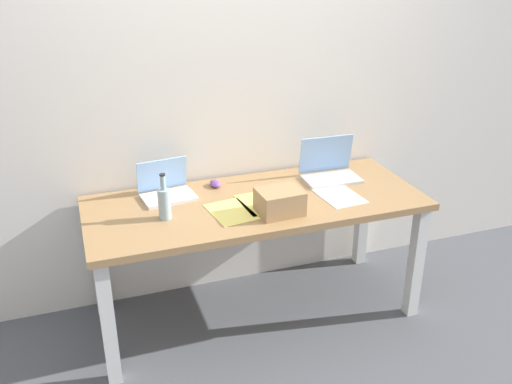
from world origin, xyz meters
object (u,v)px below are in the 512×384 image
(desk, at_px, (256,215))
(computer_mouse, at_px, (215,184))
(laptop_right, at_px, (329,169))
(cardboard_box, at_px, (280,202))
(laptop_left, at_px, (166,189))
(beer_bottle, at_px, (164,202))

(desk, xyz_separation_m, computer_mouse, (-0.16, 0.26, 0.11))
(desk, relative_size, computer_mouse, 18.88)
(laptop_right, distance_m, computer_mouse, 0.70)
(laptop_right, relative_size, computer_mouse, 3.44)
(laptop_right, relative_size, cardboard_box, 1.49)
(laptop_left, distance_m, computer_mouse, 0.30)
(laptop_right, height_order, computer_mouse, laptop_right)
(desk, relative_size, beer_bottle, 7.53)
(computer_mouse, relative_size, cardboard_box, 0.43)
(desk, xyz_separation_m, cardboard_box, (0.07, -0.19, 0.16))
(laptop_left, bearing_deg, laptop_right, -3.52)
(computer_mouse, distance_m, cardboard_box, 0.51)
(laptop_right, bearing_deg, computer_mouse, 170.99)
(computer_mouse, xyz_separation_m, cardboard_box, (0.23, -0.46, 0.05))
(beer_bottle, bearing_deg, desk, 6.17)
(desk, bearing_deg, laptop_right, 16.28)
(beer_bottle, relative_size, cardboard_box, 1.09)
(cardboard_box, bearing_deg, computer_mouse, 116.76)
(laptop_left, bearing_deg, beer_bottle, -102.37)
(beer_bottle, distance_m, computer_mouse, 0.49)
(laptop_right, bearing_deg, beer_bottle, -168.66)
(laptop_right, bearing_deg, desk, -163.72)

